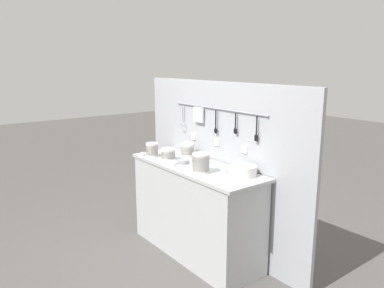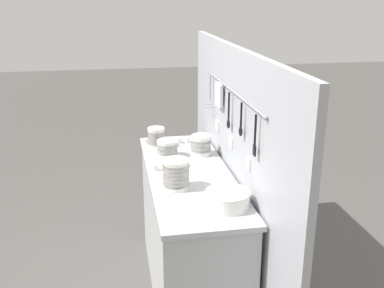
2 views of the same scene
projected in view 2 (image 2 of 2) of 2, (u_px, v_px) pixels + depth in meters
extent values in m
cube|color=#B7BABC|center=(189.00, 174.00, 2.92)|extent=(1.55, 0.53, 0.03)
cube|color=#B7BABC|center=(189.00, 237.00, 3.07)|extent=(1.49, 0.51, 0.89)
cube|color=#A8AAB2|center=(233.00, 178.00, 2.99)|extent=(2.35, 0.04, 1.72)
cylinder|color=#93969E|center=(231.00, 90.00, 2.79)|extent=(1.31, 0.01, 0.01)
sphere|color=#93969E|center=(209.00, 72.00, 3.40)|extent=(0.02, 0.02, 0.02)
sphere|color=#93969E|center=(266.00, 118.00, 2.18)|extent=(0.02, 0.02, 0.02)
cylinder|color=#93969E|center=(210.00, 89.00, 3.34)|extent=(0.01, 0.01, 0.18)
torus|color=#93969E|center=(210.00, 106.00, 3.39)|extent=(0.10, 0.10, 0.01)
cylinder|color=#93969E|center=(212.00, 76.00, 3.31)|extent=(0.00, 0.01, 0.02)
cube|color=silver|center=(219.00, 95.00, 3.07)|extent=(0.15, 0.02, 0.16)
cylinder|color=#93969E|center=(221.00, 83.00, 3.05)|extent=(0.01, 0.01, 0.02)
cylinder|color=black|center=(229.00, 106.00, 2.82)|extent=(0.01, 0.01, 0.18)
ellipsoid|color=black|center=(228.00, 124.00, 2.86)|extent=(0.04, 0.02, 0.06)
cylinder|color=#93969E|center=(231.00, 91.00, 2.79)|extent=(0.01, 0.01, 0.02)
cylinder|color=black|center=(241.00, 115.00, 2.56)|extent=(0.01, 0.01, 0.14)
ellipsoid|color=black|center=(241.00, 131.00, 2.59)|extent=(0.04, 0.02, 0.06)
cylinder|color=#93969E|center=(244.00, 101.00, 2.53)|extent=(0.01, 0.01, 0.02)
cylinder|color=black|center=(255.00, 130.00, 2.31)|extent=(0.01, 0.01, 0.17)
cube|color=black|center=(254.00, 150.00, 2.35)|extent=(0.04, 0.01, 0.06)
cylinder|color=#93969E|center=(258.00, 113.00, 2.28)|extent=(0.00, 0.01, 0.02)
cube|color=white|center=(217.00, 126.00, 3.26)|extent=(0.07, 0.01, 0.07)
cube|color=white|center=(231.00, 142.00, 2.90)|extent=(0.07, 0.01, 0.07)
cube|color=white|center=(248.00, 164.00, 2.54)|extent=(0.07, 0.01, 0.07)
cylinder|color=silver|center=(201.00, 151.00, 3.23)|extent=(0.14, 0.14, 0.05)
cylinder|color=silver|center=(201.00, 147.00, 3.22)|extent=(0.14, 0.14, 0.05)
cylinder|color=silver|center=(201.00, 143.00, 3.21)|extent=(0.14, 0.14, 0.05)
cylinder|color=silver|center=(201.00, 139.00, 3.20)|extent=(0.14, 0.14, 0.05)
cylinder|color=silver|center=(167.00, 153.00, 3.20)|extent=(0.14, 0.14, 0.05)
cylinder|color=silver|center=(167.00, 150.00, 3.19)|extent=(0.14, 0.14, 0.05)
cylinder|color=silver|center=(167.00, 147.00, 3.18)|extent=(0.14, 0.14, 0.05)
cylinder|color=silver|center=(167.00, 143.00, 3.17)|extent=(0.14, 0.14, 0.05)
cylinder|color=silver|center=(176.00, 185.00, 2.68)|extent=(0.16, 0.16, 0.04)
cylinder|color=silver|center=(176.00, 181.00, 2.67)|extent=(0.16, 0.16, 0.04)
cylinder|color=silver|center=(176.00, 178.00, 2.66)|extent=(0.16, 0.16, 0.04)
cylinder|color=silver|center=(176.00, 174.00, 2.65)|extent=(0.16, 0.16, 0.04)
cylinder|color=silver|center=(176.00, 170.00, 2.65)|extent=(0.16, 0.16, 0.04)
cylinder|color=silver|center=(176.00, 167.00, 2.64)|extent=(0.16, 0.16, 0.04)
cylinder|color=silver|center=(176.00, 163.00, 2.63)|extent=(0.16, 0.16, 0.04)
cylinder|color=silver|center=(156.00, 144.00, 3.39)|extent=(0.13, 0.13, 0.05)
cylinder|color=silver|center=(156.00, 140.00, 3.39)|extent=(0.13, 0.13, 0.05)
cylinder|color=silver|center=(156.00, 137.00, 3.38)|extent=(0.13, 0.13, 0.05)
cylinder|color=silver|center=(156.00, 134.00, 3.37)|extent=(0.13, 0.13, 0.05)
cylinder|color=silver|center=(156.00, 131.00, 3.36)|extent=(0.13, 0.13, 0.05)
cylinder|color=silver|center=(227.00, 206.00, 2.45)|extent=(0.24, 0.24, 0.01)
cylinder|color=silver|center=(227.00, 205.00, 2.45)|extent=(0.24, 0.24, 0.01)
cylinder|color=silver|center=(227.00, 203.00, 2.44)|extent=(0.24, 0.24, 0.01)
cylinder|color=silver|center=(227.00, 202.00, 2.44)|extent=(0.24, 0.24, 0.01)
cylinder|color=silver|center=(227.00, 200.00, 2.44)|extent=(0.24, 0.24, 0.01)
cylinder|color=silver|center=(228.00, 199.00, 2.44)|extent=(0.24, 0.24, 0.01)
cylinder|color=silver|center=(228.00, 198.00, 2.43)|extent=(0.24, 0.24, 0.01)
cylinder|color=silver|center=(228.00, 196.00, 2.43)|extent=(0.24, 0.24, 0.01)
cylinder|color=silver|center=(228.00, 195.00, 2.43)|extent=(0.24, 0.24, 0.01)
cylinder|color=silver|center=(228.00, 194.00, 2.43)|extent=(0.24, 0.24, 0.01)
cylinder|color=silver|center=(228.00, 192.00, 2.42)|extent=(0.24, 0.24, 0.01)
cylinder|color=#93969E|center=(178.00, 163.00, 3.02)|extent=(0.12, 0.12, 0.04)
cylinder|color=silver|center=(162.00, 163.00, 3.02)|extent=(0.04, 0.04, 0.04)
cylinder|color=silver|center=(210.00, 192.00, 2.58)|extent=(0.04, 0.04, 0.04)
cylinder|color=silver|center=(155.00, 167.00, 2.94)|extent=(0.04, 0.04, 0.04)
cylinder|color=silver|center=(187.00, 140.00, 3.48)|extent=(0.04, 0.04, 0.04)
cylinder|color=silver|center=(179.00, 140.00, 3.48)|extent=(0.04, 0.04, 0.04)
cylinder|color=silver|center=(146.00, 141.00, 3.46)|extent=(0.04, 0.04, 0.04)
cylinder|color=silver|center=(181.00, 171.00, 2.89)|extent=(0.04, 0.04, 0.04)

